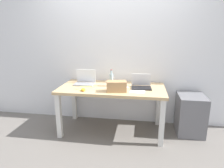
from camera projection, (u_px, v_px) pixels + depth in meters
ground_plane at (112, 130)px, 3.22m from camera, size 8.00×8.00×0.00m
back_wall at (116, 47)px, 3.31m from camera, size 5.20×0.08×2.60m
desk at (112, 93)px, 3.05m from camera, size 1.61×0.79×0.73m
laptop_left at (85, 81)px, 3.19m from camera, size 0.32×0.23×0.23m
laptop_right at (141, 85)px, 2.98m from camera, size 0.31×0.25×0.21m
beer_bottle at (111, 80)px, 3.06m from camera, size 0.06×0.06×0.26m
computer_mouse at (83, 90)px, 2.84m from camera, size 0.09×0.11×0.03m
cardboard_box at (116, 86)px, 2.79m from camera, size 0.30×0.20×0.15m
paper_sheet_front_right at (138, 90)px, 2.87m from camera, size 0.25×0.32×0.00m
paper_sheet_front_left at (86, 88)px, 2.99m from camera, size 0.32×0.36×0.00m
paper_sheet_near_back at (120, 85)px, 3.12m from camera, size 0.30×0.35×0.00m
filing_cabinet at (190, 114)px, 3.07m from camera, size 0.40×0.48×0.61m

